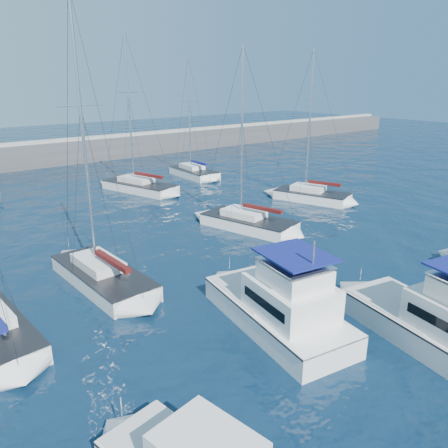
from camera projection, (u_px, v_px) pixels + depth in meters
ground at (335, 297)px, 24.83m from camera, size 220.00×220.00×0.00m
breakwater at (44, 157)px, 63.13m from camera, size 160.00×6.00×4.45m
motor_yacht_port_inner at (281, 308)px, 21.35m from camera, size 5.01×9.14×4.69m
motor_yacht_stbd_inner at (446, 327)px, 19.68m from camera, size 5.21×9.55×4.69m
sailboat_mid_b at (103, 276)px, 26.21m from camera, size 3.46×8.49×16.73m
sailboat_mid_d at (248, 222)px, 36.03m from camera, size 5.05×8.41×14.59m
sailboat_mid_e at (312, 195)px, 44.30m from camera, size 5.34×7.94×14.86m
sailboat_back_b at (140, 186)px, 48.07m from camera, size 5.59×9.37×16.80m
sailboat_back_c at (194, 172)px, 55.21m from camera, size 3.32×7.49×14.70m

